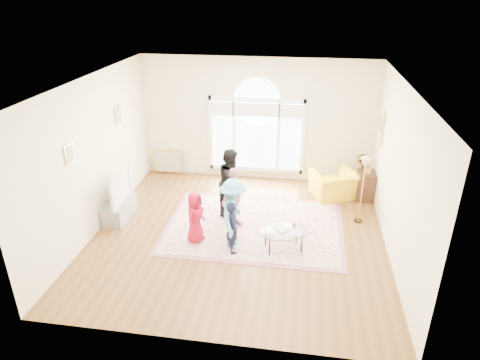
% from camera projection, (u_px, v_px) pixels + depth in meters
% --- Properties ---
extents(ground, '(6.00, 6.00, 0.00)m').
position_uv_depth(ground, '(239.00, 235.00, 9.00)').
color(ground, brown).
rests_on(ground, ground).
extents(room_shell, '(6.00, 6.00, 6.00)m').
position_uv_depth(room_shell, '(256.00, 123.00, 10.89)').
color(room_shell, beige).
rests_on(room_shell, ground).
extents(area_rug, '(3.60, 2.60, 0.02)m').
position_uv_depth(area_rug, '(254.00, 227.00, 9.28)').
color(area_rug, beige).
rests_on(area_rug, ground).
extents(rug_border, '(3.80, 2.80, 0.01)m').
position_uv_depth(rug_border, '(254.00, 227.00, 9.28)').
color(rug_border, '#995767').
rests_on(rug_border, ground).
extents(tv_console, '(0.45, 1.00, 0.42)m').
position_uv_depth(tv_console, '(120.00, 209.00, 9.57)').
color(tv_console, gray).
rests_on(tv_console, ground).
extents(television, '(0.17, 1.06, 0.61)m').
position_uv_depth(television, '(117.00, 189.00, 9.35)').
color(television, black).
rests_on(television, tv_console).
extents(coffee_table, '(1.15, 0.92, 0.54)m').
position_uv_depth(coffee_table, '(284.00, 232.00, 8.34)').
color(coffee_table, silver).
rests_on(coffee_table, ground).
extents(armchair, '(1.29, 1.22, 0.66)m').
position_uv_depth(armchair, '(334.00, 185.00, 10.46)').
color(armchair, yellow).
rests_on(armchair, ground).
extents(side_cabinet, '(0.40, 0.50, 0.70)m').
position_uv_depth(side_cabinet, '(365.00, 186.00, 10.36)').
color(side_cabinet, black).
rests_on(side_cabinet, ground).
extents(floor_lamp, '(0.30, 0.30, 1.51)m').
position_uv_depth(floor_lamp, '(365.00, 168.00, 8.98)').
color(floor_lamp, black).
rests_on(floor_lamp, ground).
extents(plant_pedestal, '(0.20, 0.20, 0.70)m').
position_uv_depth(plant_pedestal, '(361.00, 180.00, 10.66)').
color(plant_pedestal, white).
rests_on(plant_pedestal, ground).
extents(potted_plant, '(0.38, 0.33, 0.41)m').
position_uv_depth(potted_plant, '(363.00, 160.00, 10.42)').
color(potted_plant, '#33722D').
rests_on(potted_plant, plant_pedestal).
extents(leaning_picture, '(0.80, 0.14, 0.62)m').
position_uv_depth(leaning_picture, '(169.00, 173.00, 11.94)').
color(leaning_picture, tan).
rests_on(leaning_picture, ground).
extents(child_red, '(0.46, 0.59, 1.07)m').
position_uv_depth(child_red, '(195.00, 217.00, 8.56)').
color(child_red, '#A90D26').
rests_on(child_red, area_rug).
extents(child_navy, '(0.35, 0.44, 1.07)m').
position_uv_depth(child_navy, '(233.00, 227.00, 8.21)').
color(child_navy, '#131433').
rests_on(child_navy, area_rug).
extents(child_black, '(0.69, 0.83, 1.53)m').
position_uv_depth(child_black, '(231.00, 182.00, 9.54)').
color(child_black, black).
rests_on(child_black, area_rug).
extents(child_pink, '(0.63, 0.87, 1.36)m').
position_uv_depth(child_pink, '(234.00, 198.00, 9.00)').
color(child_pink, '#ECA1B3').
rests_on(child_pink, area_rug).
extents(child_blue, '(0.56, 0.95, 1.45)m').
position_uv_depth(child_blue, '(233.00, 214.00, 8.30)').
color(child_blue, '#5DAFD8').
rests_on(child_blue, area_rug).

